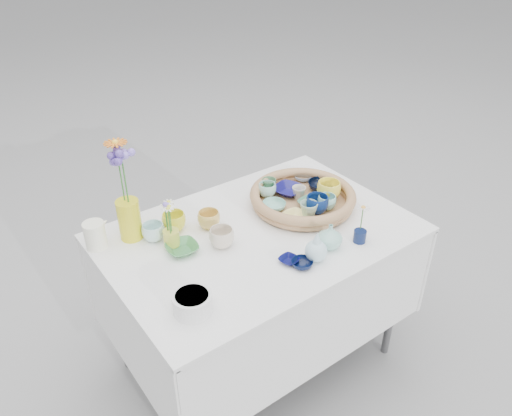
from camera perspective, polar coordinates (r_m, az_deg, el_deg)
ground at (r=2.59m, az=0.27°, el=-16.72°), size 80.00×80.00×0.00m
display_table at (r=2.59m, az=0.27°, el=-16.72°), size 1.26×0.86×0.77m
wicker_tray at (r=2.24m, az=5.34°, el=1.14°), size 0.47×0.47×0.08m
tray_ceramic_0 at (r=2.30m, az=3.74°, el=2.03°), size 0.17×0.17×0.03m
tray_ceramic_1 at (r=2.35m, az=7.45°, el=2.52°), size 0.15×0.15×0.04m
tray_ceramic_2 at (r=2.27m, az=8.31°, el=2.02°), size 0.12×0.12×0.08m
tray_ceramic_3 at (r=2.21m, az=6.55°, el=0.47°), size 0.13×0.13×0.03m
tray_ceramic_4 at (r=2.13m, az=6.03°, el=-0.25°), size 0.09×0.09×0.07m
tray_ceramic_5 at (r=2.18m, az=2.08°, el=0.25°), size 0.11×0.11×0.03m
tray_ceramic_6 at (r=2.27m, az=1.28°, el=2.08°), size 0.10×0.10×0.07m
tray_ceramic_7 at (r=2.26m, az=4.92°, el=1.74°), size 0.08×0.08×0.06m
tray_ceramic_8 at (r=2.42m, az=5.40°, el=3.52°), size 0.10×0.10×0.03m
tray_ceramic_9 at (r=2.16m, az=6.98°, el=0.41°), size 0.12×0.12×0.08m
tray_ceramic_10 at (r=2.12m, az=4.47°, el=-0.97°), size 0.10×0.10×0.02m
tray_ceramic_11 at (r=2.20m, az=8.09°, el=0.67°), size 0.10×0.10×0.06m
tray_ceramic_12 at (r=2.31m, az=1.50°, el=2.63°), size 0.09×0.09×0.06m
loose_ceramic_0 at (r=2.10m, az=-9.36°, el=-1.55°), size 0.11×0.11×0.08m
loose_ceramic_1 at (r=2.09m, az=-5.41°, el=-1.33°), size 0.12×0.12×0.07m
loose_ceramic_2 at (r=1.98m, az=-8.45°, el=-4.59°), size 0.14×0.14×0.03m
loose_ceramic_3 at (r=1.98m, az=-3.95°, el=-3.40°), size 0.11×0.11×0.08m
loose_ceramic_4 at (r=1.91m, az=3.79°, el=-5.96°), size 0.09×0.09×0.02m
loose_ceramic_5 at (r=2.05m, az=-11.66°, el=-2.70°), size 0.11×0.11×0.07m
loose_ceramic_6 at (r=1.89m, az=5.29°, el=-6.35°), size 0.10×0.10×0.03m
fluted_bowl at (r=1.70m, az=-7.28°, el=-10.71°), size 0.17×0.17×0.07m
bud_vase_paleblue at (r=1.90m, az=6.92°, el=-4.34°), size 0.11×0.11×0.13m
bud_vase_seafoam at (r=1.98m, az=8.46°, el=-3.19°), size 0.12×0.12×0.10m
bud_vase_cobalt at (r=2.05m, az=11.78°, el=-3.17°), size 0.05×0.05×0.05m
single_daisy at (r=2.02m, az=12.01°, el=-1.14°), size 0.07×0.07×0.12m
tall_vase_yellow at (r=2.06m, az=-14.26°, el=-1.29°), size 0.11×0.11×0.17m
gerbera at (r=1.96m, az=-15.26°, el=3.95°), size 0.13×0.13×0.27m
hydrangea at (r=1.96m, az=-14.75°, el=3.13°), size 0.09×0.09×0.27m
white_pitcher at (r=2.06m, az=-17.91°, el=-2.98°), size 0.13×0.10×0.11m
daisy_cup at (r=2.01m, az=-9.64°, el=-3.40°), size 0.08×0.08×0.07m
daisy_posy at (r=1.95m, az=-9.74°, el=-0.81°), size 0.08×0.08×0.14m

